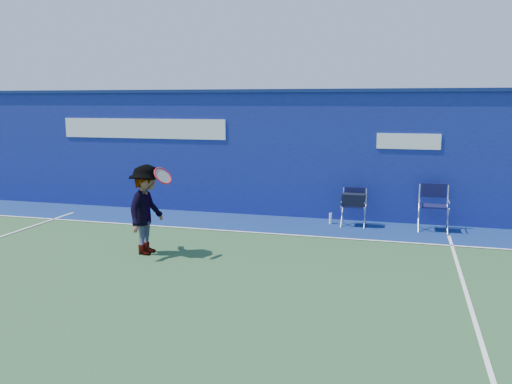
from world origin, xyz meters
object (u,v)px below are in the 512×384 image
(directors_chair_left, at_px, (353,211))
(water_bottle, at_px, (331,218))
(tennis_player, at_px, (147,210))
(directors_chair_right, at_px, (433,216))

(directors_chair_left, relative_size, water_bottle, 3.36)
(directors_chair_left, distance_m, water_bottle, 0.58)
(directors_chair_left, height_order, water_bottle, directors_chair_left)
(water_bottle, relative_size, tennis_player, 0.15)
(water_bottle, bearing_deg, directors_chair_left, -7.93)
(tennis_player, bearing_deg, directors_chair_right, 32.52)
(directors_chair_right, distance_m, water_bottle, 2.25)
(directors_chair_right, relative_size, water_bottle, 3.95)
(directors_chair_right, distance_m, tennis_player, 6.16)
(water_bottle, distance_m, tennis_player, 4.51)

